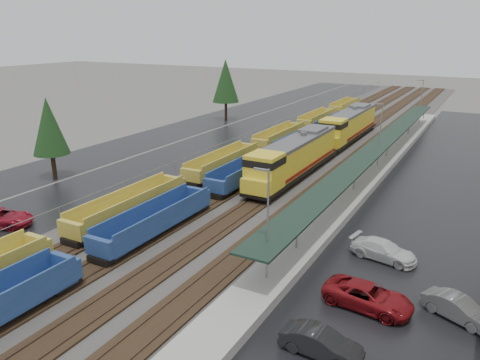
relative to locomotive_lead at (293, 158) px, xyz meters
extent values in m
cube|color=#302D2B|center=(-2.00, 17.72, -2.44)|extent=(20.00, 160.00, 0.08)
cube|color=black|center=(-8.00, 17.72, -2.33)|extent=(2.60, 160.00, 0.15)
cube|color=#473326|center=(-8.72, 17.72, -2.22)|extent=(0.08, 160.00, 0.07)
cube|color=#473326|center=(-7.28, 17.72, -2.22)|extent=(0.08, 160.00, 0.07)
cube|color=black|center=(-4.00, 17.72, -2.33)|extent=(2.60, 160.00, 0.15)
cube|color=#473326|center=(-4.72, 17.72, -2.22)|extent=(0.08, 160.00, 0.07)
cube|color=#473326|center=(-3.28, 17.72, -2.22)|extent=(0.08, 160.00, 0.07)
cube|color=black|center=(0.00, 17.72, -2.33)|extent=(2.60, 160.00, 0.15)
cube|color=#473326|center=(-0.72, 17.72, -2.22)|extent=(0.08, 160.00, 0.07)
cube|color=#473326|center=(0.72, 17.72, -2.22)|extent=(0.08, 160.00, 0.07)
cube|color=black|center=(4.00, 17.72, -2.33)|extent=(2.60, 160.00, 0.15)
cube|color=#473326|center=(3.28, 17.72, -2.22)|extent=(0.08, 160.00, 0.07)
cube|color=#473326|center=(4.72, 17.72, -2.22)|extent=(0.08, 160.00, 0.07)
cube|color=black|center=(-17.00, 17.72, -2.47)|extent=(10.00, 160.00, 0.02)
cube|color=black|center=(-27.00, 17.72, -2.47)|extent=(9.00, 160.00, 0.02)
cube|color=black|center=(17.00, 7.72, -2.47)|extent=(16.00, 100.00, 0.02)
cube|color=#9E9B93|center=(7.50, 7.72, -2.13)|extent=(3.00, 80.00, 0.70)
cylinder|color=gray|center=(7.50, -17.28, -0.58)|extent=(0.16, 0.16, 2.40)
cylinder|color=gray|center=(7.50, -2.28, -0.58)|extent=(0.16, 0.16, 2.40)
cylinder|color=gray|center=(7.50, 12.72, -0.58)|extent=(0.16, 0.16, 2.40)
cylinder|color=gray|center=(7.50, 27.72, -0.58)|extent=(0.16, 0.16, 2.40)
cylinder|color=gray|center=(7.50, 42.72, -0.58)|extent=(0.16, 0.16, 2.40)
cube|color=black|center=(7.50, 7.72, 0.72)|extent=(2.60, 65.00, 0.15)
cylinder|color=gray|center=(7.50, -22.28, 1.52)|extent=(0.12, 0.12, 8.00)
cube|color=gray|center=(7.00, -22.28, 5.42)|extent=(1.00, 0.15, 0.12)
cylinder|color=gray|center=(7.50, 7.72, 1.52)|extent=(0.12, 0.12, 8.00)
cube|color=gray|center=(7.00, 7.72, 5.42)|extent=(1.00, 0.15, 0.12)
cylinder|color=gray|center=(7.50, 37.72, 1.52)|extent=(0.12, 0.12, 8.00)
cube|color=gray|center=(7.00, 37.72, 5.42)|extent=(1.00, 0.15, 0.12)
cylinder|color=gray|center=(-11.50, -22.28, -1.48)|extent=(0.08, 0.08, 2.00)
cylinder|color=gray|center=(-11.50, -14.28, -1.48)|extent=(0.08, 0.08, 2.00)
cylinder|color=gray|center=(-11.50, -6.28, -1.48)|extent=(0.08, 0.08, 2.00)
cylinder|color=gray|center=(-11.50, 1.72, -1.48)|extent=(0.08, 0.08, 2.00)
cylinder|color=gray|center=(-11.50, 9.72, -1.48)|extent=(0.08, 0.08, 2.00)
cylinder|color=gray|center=(-11.50, 17.72, -1.48)|extent=(0.08, 0.08, 2.00)
cylinder|color=gray|center=(-11.50, 25.72, -1.48)|extent=(0.08, 0.08, 2.00)
cylinder|color=gray|center=(-11.50, 33.72, -1.48)|extent=(0.08, 0.08, 2.00)
cylinder|color=gray|center=(-11.50, 41.72, -1.48)|extent=(0.08, 0.08, 2.00)
cylinder|color=gray|center=(-11.50, 49.72, -1.48)|extent=(0.08, 0.08, 2.00)
cylinder|color=gray|center=(-11.50, 57.72, -1.48)|extent=(0.08, 0.08, 2.00)
cylinder|color=gray|center=(-11.50, 65.72, -1.48)|extent=(0.08, 0.08, 2.00)
cylinder|color=gray|center=(-11.50, 73.72, -1.48)|extent=(0.08, 0.08, 2.00)
cylinder|color=gray|center=(-11.50, 81.72, -1.48)|extent=(0.08, 0.08, 2.00)
cylinder|color=gray|center=(-11.50, 89.72, -1.48)|extent=(0.08, 0.08, 2.00)
cube|color=gray|center=(-11.50, 17.72, -0.48)|extent=(0.05, 160.00, 0.05)
ellipsoid|color=#4B5744|center=(-32.00, 157.72, -2.48)|extent=(154.00, 110.00, 19.80)
cylinder|color=#332316|center=(-24.00, -12.28, -1.13)|extent=(0.50, 0.50, 2.70)
cone|color=black|center=(-24.00, -12.28, 3.37)|extent=(3.96, 3.96, 6.30)
cylinder|color=#332316|center=(-25.00, 27.72, -0.83)|extent=(0.50, 0.50, 3.30)
cone|color=black|center=(-25.00, 27.72, 4.67)|extent=(4.84, 4.84, 7.70)
cube|color=black|center=(0.00, 0.73, -1.62)|extent=(3.09, 20.57, 0.41)
cube|color=gold|center=(0.00, 1.76, 0.13)|extent=(2.88, 16.45, 3.09)
cube|color=gold|center=(0.00, -7.29, 0.34)|extent=(3.09, 3.29, 3.50)
cube|color=black|center=(0.00, -7.29, 1.36)|extent=(3.14, 3.34, 0.72)
cube|color=gold|center=(0.00, -9.14, -0.69)|extent=(2.88, 1.03, 1.44)
cube|color=#59595B|center=(0.00, 1.76, 1.78)|extent=(2.93, 16.45, 0.36)
cube|color=maroon|center=(-1.46, 1.76, -1.10)|extent=(0.04, 16.45, 0.36)
cube|color=maroon|center=(1.46, 1.76, -1.10)|extent=(0.04, 16.45, 0.36)
cube|color=black|center=(0.00, 0.73, -2.03)|extent=(2.26, 6.17, 0.62)
cube|color=black|center=(0.00, -6.47, -1.93)|extent=(2.47, 4.11, 0.51)
cube|color=black|center=(0.00, 7.93, -1.93)|extent=(2.47, 4.11, 0.51)
cylinder|color=#59595B|center=(0.00, 2.79, 2.08)|extent=(0.72, 0.72, 0.51)
cube|color=#59595B|center=(0.00, 5.87, 2.03)|extent=(2.47, 4.11, 0.51)
cube|color=black|center=(0.00, 21.73, -1.62)|extent=(3.09, 20.57, 0.41)
cube|color=gold|center=(0.00, 22.76, 0.13)|extent=(2.88, 16.45, 3.09)
cube|color=gold|center=(0.00, 13.71, 0.34)|extent=(3.09, 3.29, 3.50)
cube|color=black|center=(0.00, 13.71, 1.36)|extent=(3.14, 3.34, 0.72)
cube|color=gold|center=(0.00, 11.86, -0.69)|extent=(2.88, 1.03, 1.44)
cube|color=#59595B|center=(0.00, 22.76, 1.78)|extent=(2.93, 16.45, 0.36)
cube|color=maroon|center=(-1.46, 22.76, -1.10)|extent=(0.04, 16.45, 0.36)
cube|color=maroon|center=(1.46, 22.76, -1.10)|extent=(0.04, 16.45, 0.36)
cube|color=black|center=(0.00, 21.73, -2.03)|extent=(2.26, 6.17, 0.62)
cube|color=black|center=(0.00, 14.53, -1.93)|extent=(2.47, 4.11, 0.51)
cube|color=black|center=(0.00, 28.93, -1.93)|extent=(2.47, 4.11, 0.51)
cylinder|color=#59595B|center=(0.00, 23.79, 2.08)|extent=(0.72, 0.72, 0.51)
cube|color=#59595B|center=(0.00, 26.87, 2.03)|extent=(2.47, 4.11, 0.51)
cube|color=#AE9730|center=(-8.00, -27.16, -1.00)|extent=(2.45, 0.47, 1.32)
cube|color=black|center=(-8.00, -27.82, -1.95)|extent=(1.89, 2.07, 0.47)
cube|color=#AE9730|center=(-8.00, -17.72, -1.66)|extent=(2.45, 12.65, 0.24)
cube|color=#AE9730|center=(-9.18, -17.72, -0.82)|extent=(0.14, 12.65, 1.70)
cube|color=#AE9730|center=(-6.82, -17.72, -0.82)|extent=(0.14, 12.65, 1.70)
cube|color=#AE9730|center=(-8.00, -24.23, -1.00)|extent=(2.45, 0.47, 1.32)
cube|color=#AE9730|center=(-8.00, -11.21, -1.00)|extent=(2.45, 0.47, 1.32)
cube|color=black|center=(-8.00, -23.57, -1.95)|extent=(1.89, 2.07, 0.47)
cube|color=black|center=(-8.00, -11.87, -1.95)|extent=(1.89, 2.07, 0.47)
cube|color=#AE9730|center=(-8.00, -1.78, -1.66)|extent=(2.45, 12.65, 0.24)
cube|color=#AE9730|center=(-9.18, -1.78, -0.82)|extent=(0.14, 12.65, 1.70)
cube|color=#AE9730|center=(-6.82, -1.78, -0.82)|extent=(0.14, 12.65, 1.70)
cube|color=#AE9730|center=(-8.00, -8.29, -1.00)|extent=(2.45, 0.47, 1.32)
cube|color=#AE9730|center=(-8.00, 4.74, -1.00)|extent=(2.45, 0.47, 1.32)
cube|color=black|center=(-8.00, -7.63, -1.95)|extent=(1.89, 2.07, 0.47)
cube|color=black|center=(-8.00, 4.08, -1.95)|extent=(1.89, 2.07, 0.47)
cube|color=#AE9730|center=(-8.00, 14.17, -1.66)|extent=(2.45, 12.65, 0.24)
cube|color=#AE9730|center=(-9.18, 14.17, -0.82)|extent=(0.14, 12.65, 1.70)
cube|color=#AE9730|center=(-6.82, 14.17, -0.82)|extent=(0.14, 12.65, 1.70)
cube|color=#AE9730|center=(-8.00, 7.66, -1.00)|extent=(2.45, 0.47, 1.32)
cube|color=#AE9730|center=(-8.00, 20.68, -1.00)|extent=(2.45, 0.47, 1.32)
cube|color=black|center=(-8.00, 8.32, -1.95)|extent=(1.89, 2.07, 0.47)
cube|color=black|center=(-8.00, 20.02, -1.95)|extent=(1.89, 2.07, 0.47)
cube|color=#AE9730|center=(-8.00, 30.12, -1.66)|extent=(2.45, 12.65, 0.24)
cube|color=#AE9730|center=(-9.18, 30.12, -0.82)|extent=(0.14, 12.65, 1.70)
cube|color=#AE9730|center=(-6.82, 30.12, -0.82)|extent=(0.14, 12.65, 1.70)
cube|color=#AE9730|center=(-8.00, 23.61, -1.00)|extent=(2.45, 0.47, 1.32)
cube|color=#AE9730|center=(-8.00, 36.63, -1.00)|extent=(2.45, 0.47, 1.32)
cube|color=black|center=(-8.00, 24.27, -1.95)|extent=(1.89, 2.07, 0.47)
cube|color=black|center=(-8.00, 35.97, -1.95)|extent=(1.89, 2.07, 0.47)
cube|color=#AE9730|center=(-8.00, 46.06, -1.66)|extent=(2.45, 12.65, 0.24)
cube|color=#AE9730|center=(-9.18, 46.06, -0.82)|extent=(0.14, 12.65, 1.70)
cube|color=#AE9730|center=(-6.82, 46.06, -0.82)|extent=(0.14, 12.65, 1.70)
cube|color=#AE9730|center=(-8.00, 39.55, -1.00)|extent=(2.45, 0.47, 1.32)
cube|color=#AE9730|center=(-8.00, 52.57, -1.00)|extent=(2.45, 0.47, 1.32)
cube|color=black|center=(-8.00, 40.21, -1.95)|extent=(1.89, 2.07, 0.47)
cube|color=black|center=(-8.00, 51.91, -1.95)|extent=(1.89, 2.07, 0.47)
cube|color=navy|center=(-4.00, -28.28, -1.01)|extent=(2.43, 0.47, 1.31)
cube|color=black|center=(-4.00, -28.93, -1.95)|extent=(1.87, 2.06, 0.47)
cube|color=navy|center=(-4.00, -19.18, -1.67)|extent=(2.43, 12.01, 0.23)
cube|color=navy|center=(-5.17, -19.18, -0.83)|extent=(0.14, 12.01, 1.68)
cube|color=navy|center=(-2.83, -19.18, -0.83)|extent=(0.14, 12.01, 1.68)
cube|color=navy|center=(-4.00, -25.38, -1.01)|extent=(2.43, 0.47, 1.31)
cube|color=navy|center=(-4.00, -12.99, -1.01)|extent=(2.43, 0.47, 1.31)
cube|color=black|center=(-4.00, -24.72, -1.95)|extent=(1.87, 2.06, 0.47)
cube|color=black|center=(-4.00, -13.65, -1.95)|extent=(1.87, 2.06, 0.47)
cube|color=navy|center=(-4.00, -3.90, -1.67)|extent=(2.43, 12.01, 0.23)
cube|color=navy|center=(-5.17, -3.90, -0.83)|extent=(0.14, 12.01, 1.68)
cube|color=navy|center=(-2.83, -3.90, -0.83)|extent=(0.14, 12.01, 1.68)
cube|color=navy|center=(-4.00, -10.09, -1.01)|extent=(2.43, 0.47, 1.31)
cube|color=navy|center=(-4.00, 2.29, -1.01)|extent=(2.43, 0.47, 1.31)
cube|color=black|center=(-4.00, -9.44, -1.95)|extent=(1.87, 2.06, 0.47)
cube|color=black|center=(-4.00, 1.64, -1.95)|extent=(1.87, 2.06, 0.47)
cube|color=navy|center=(-4.00, 11.39, -1.67)|extent=(2.43, 12.01, 0.23)
cube|color=navy|center=(-5.17, 11.39, -0.83)|extent=(0.14, 12.01, 1.68)
cube|color=navy|center=(-2.83, 11.39, -0.83)|extent=(0.14, 12.01, 1.68)
cube|color=navy|center=(-4.00, 5.19, -1.01)|extent=(2.43, 0.47, 1.31)
cube|color=navy|center=(-4.00, 17.58, -1.01)|extent=(2.43, 0.47, 1.31)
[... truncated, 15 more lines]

